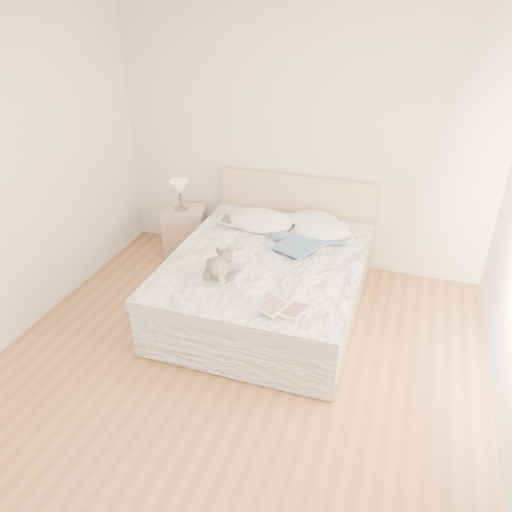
% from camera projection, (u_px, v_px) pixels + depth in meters
% --- Properties ---
extents(floor, '(4.00, 4.50, 0.00)m').
position_uv_depth(floor, '(224.00, 387.00, 3.95)').
color(floor, brown).
rests_on(floor, ground).
extents(ceiling, '(4.00, 4.50, 0.00)m').
position_uv_depth(ceiling, '(208.00, 7.00, 2.62)').
color(ceiling, white).
rests_on(ceiling, ground).
extents(wall_back, '(4.00, 0.02, 2.70)m').
position_uv_depth(wall_back, '(301.00, 142.00, 5.15)').
color(wall_back, silver).
rests_on(wall_back, ground).
extents(bed, '(1.72, 2.14, 1.00)m').
position_uv_depth(bed, '(269.00, 279.00, 4.78)').
color(bed, tan).
rests_on(bed, floor).
extents(nightstand, '(0.54, 0.50, 0.56)m').
position_uv_depth(nightstand, '(186.00, 232.00, 5.72)').
color(nightstand, tan).
rests_on(nightstand, floor).
extents(table_lamp, '(0.24, 0.24, 0.34)m').
position_uv_depth(table_lamp, '(179.00, 189.00, 5.47)').
color(table_lamp, '#504C46').
rests_on(table_lamp, nightstand).
extents(pillow_left, '(0.71, 0.53, 0.20)m').
position_uv_depth(pillow_left, '(261.00, 221.00, 5.14)').
color(pillow_left, white).
rests_on(pillow_left, bed).
extents(pillow_middle, '(0.56, 0.42, 0.16)m').
position_uv_depth(pillow_middle, '(313.00, 220.00, 5.16)').
color(pillow_middle, white).
rests_on(pillow_middle, bed).
extents(pillow_right, '(0.61, 0.46, 0.17)m').
position_uv_depth(pillow_right, '(322.00, 231.00, 4.94)').
color(pillow_right, white).
rests_on(pillow_right, bed).
extents(blouse, '(0.72, 0.74, 0.02)m').
position_uv_depth(blouse, '(301.00, 244.00, 4.72)').
color(blouse, '#344F6F').
rests_on(blouse, bed).
extents(photo_book, '(0.30, 0.21, 0.02)m').
position_uv_depth(photo_book, '(234.00, 222.00, 5.14)').
color(photo_book, silver).
rests_on(photo_book, bed).
extents(childrens_book, '(0.41, 0.34, 0.02)m').
position_uv_depth(childrens_book, '(284.00, 309.00, 3.80)').
color(childrens_book, '#F7E5C9').
rests_on(childrens_book, bed).
extents(teddy_bear, '(0.25, 0.34, 0.18)m').
position_uv_depth(teddy_bear, '(217.00, 273.00, 4.21)').
color(teddy_bear, '#5B5347').
rests_on(teddy_bear, bed).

